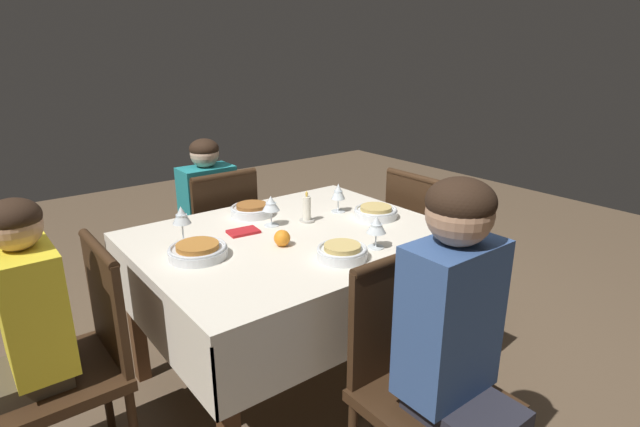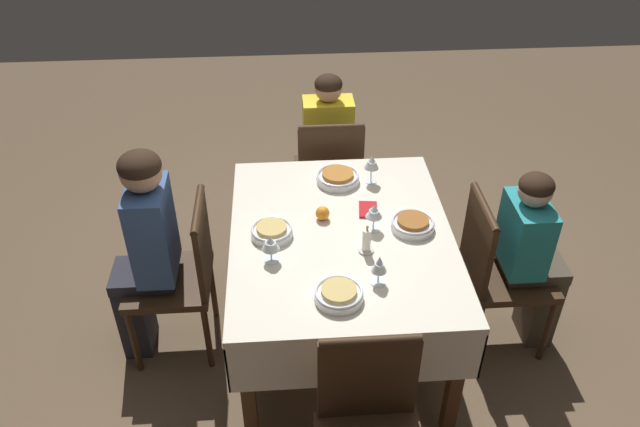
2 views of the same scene
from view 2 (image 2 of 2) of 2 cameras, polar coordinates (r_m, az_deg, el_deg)
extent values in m
plane|color=brown|center=(3.46, 1.72, -11.46)|extent=(8.00, 8.00, 0.00)
cube|color=silver|center=(2.96, 1.97, -2.03)|extent=(1.31, 1.05, 0.04)
cube|color=silver|center=(3.05, -7.88, -4.64)|extent=(1.31, 0.01, 0.26)
cube|color=silver|center=(3.14, 11.41, -3.71)|extent=(1.31, 0.01, 0.26)
cube|color=silver|center=(3.57, 0.90, 2.57)|extent=(0.01, 1.05, 0.26)
cube|color=silver|center=(2.60, 3.34, -13.58)|extent=(0.01, 1.05, 0.26)
cube|color=#4C2D19|center=(3.64, -6.19, -1.19)|extent=(0.06, 0.06, 0.71)
cube|color=#4C2D19|center=(2.81, -6.60, -15.88)|extent=(0.06, 0.06, 0.71)
cube|color=#4C2D19|center=(3.70, 7.97, -0.59)|extent=(0.06, 0.06, 0.71)
cube|color=#4C2D19|center=(2.89, 12.29, -14.63)|extent=(0.06, 0.06, 0.71)
cube|color=#382314|center=(3.23, -13.64, -6.03)|extent=(0.42, 0.42, 0.04)
cube|color=#382314|center=(3.06, -10.68, -2.79)|extent=(0.38, 0.03, 0.42)
cylinder|color=#382314|center=(2.93, -11.13, 0.36)|extent=(0.37, 0.04, 0.04)
cylinder|color=#382314|center=(3.55, -15.67, -6.82)|extent=(0.03, 0.03, 0.41)
cylinder|color=#382314|center=(3.30, -16.63, -11.14)|extent=(0.03, 0.03, 0.41)
cylinder|color=#382314|center=(3.49, -9.79, -6.69)|extent=(0.03, 0.03, 0.41)
cylinder|color=#382314|center=(3.23, -10.23, -11.10)|extent=(0.03, 0.03, 0.41)
cube|color=#382314|center=(3.32, 16.86, -5.39)|extent=(0.42, 0.42, 0.04)
cube|color=#382314|center=(3.11, 14.25, -2.51)|extent=(0.38, 0.03, 0.42)
cylinder|color=#382314|center=(2.99, 14.83, 0.58)|extent=(0.37, 0.04, 0.04)
cylinder|color=#382314|center=(3.42, 20.04, -10.02)|extent=(0.03, 0.03, 0.41)
cylinder|color=#382314|center=(3.65, 18.08, -5.95)|extent=(0.03, 0.03, 0.41)
cylinder|color=#382314|center=(3.30, 14.11, -10.66)|extent=(0.03, 0.03, 0.41)
cylinder|color=#382314|center=(3.54, 12.55, -6.39)|extent=(0.03, 0.03, 0.41)
cube|color=#382314|center=(3.93, 0.75, 3.63)|extent=(0.42, 0.42, 0.04)
cube|color=#382314|center=(3.64, 1.02, 5.00)|extent=(0.03, 0.38, 0.42)
cylinder|color=#382314|center=(3.54, 1.05, 7.86)|extent=(0.04, 0.37, 0.04)
cylinder|color=#382314|center=(4.22, 2.99, 2.47)|extent=(0.03, 0.03, 0.41)
cylinder|color=#382314|center=(4.20, -1.96, 2.28)|extent=(0.03, 0.03, 0.41)
cylinder|color=#382314|center=(3.93, 3.58, -0.50)|extent=(0.03, 0.03, 0.41)
cylinder|color=#382314|center=(3.90, -1.73, -0.72)|extent=(0.03, 0.03, 0.41)
cube|color=#382314|center=(2.44, 4.40, -14.81)|extent=(0.03, 0.38, 0.42)
cylinder|color=#382314|center=(2.29, 4.65, -11.55)|extent=(0.04, 0.37, 0.04)
cube|color=#282833|center=(3.41, -16.51, -8.67)|extent=(0.23, 0.14, 0.45)
cube|color=#282833|center=(3.22, -15.81, -5.42)|extent=(0.24, 0.31, 0.06)
cube|color=#38568E|center=(3.04, -15.07, -1.57)|extent=(0.30, 0.18, 0.48)
sphere|color=tan|center=(2.85, -16.10, 3.67)|extent=(0.19, 0.19, 0.19)
ellipsoid|color=black|center=(2.84, -16.21, 4.24)|extent=(0.19, 0.19, 0.13)
cube|color=#4C4233|center=(3.53, 19.37, -7.65)|extent=(0.22, 0.14, 0.45)
cube|color=#4C4233|center=(3.33, 18.90, -4.59)|extent=(0.24, 0.31, 0.06)
cube|color=teal|center=(3.17, 18.21, -1.81)|extent=(0.30, 0.18, 0.36)
sphere|color=beige|center=(3.02, 19.11, 2.02)|extent=(0.16, 0.16, 0.16)
ellipsoid|color=black|center=(3.01, 19.22, 2.46)|extent=(0.16, 0.16, 0.11)
cube|color=#4C4233|center=(4.21, 0.50, 2.75)|extent=(0.14, 0.22, 0.45)
cube|color=#4C4233|center=(4.00, 0.62, 5.14)|extent=(0.31, 0.24, 0.06)
cube|color=yellow|center=(3.81, 0.74, 7.51)|extent=(0.18, 0.30, 0.41)
sphere|color=tan|center=(3.68, 0.77, 11.36)|extent=(0.16, 0.16, 0.16)
ellipsoid|color=black|center=(3.67, 0.78, 11.76)|extent=(0.16, 0.16, 0.11)
cylinder|color=silver|center=(2.93, -4.43, -1.72)|extent=(0.20, 0.20, 0.04)
torus|color=silver|center=(2.91, -4.45, -1.38)|extent=(0.19, 0.19, 0.01)
cylinder|color=tan|center=(2.91, -4.46, -1.28)|extent=(0.14, 0.14, 0.02)
cylinder|color=white|center=(2.80, -4.46, -4.24)|extent=(0.07, 0.07, 0.00)
cylinder|color=white|center=(2.78, -4.49, -3.72)|extent=(0.01, 0.01, 0.06)
cone|color=white|center=(2.74, -4.55, -2.67)|extent=(0.08, 0.08, 0.07)
cylinder|color=white|center=(2.74, -4.54, -2.90)|extent=(0.05, 0.05, 0.03)
cylinder|color=silver|center=(2.99, 8.46, -1.08)|extent=(0.21, 0.21, 0.04)
torus|color=silver|center=(2.98, 8.49, -0.75)|extent=(0.20, 0.20, 0.01)
cylinder|color=#995B28|center=(2.98, 8.50, -0.66)|extent=(0.15, 0.15, 0.02)
cylinder|color=white|center=(2.98, 4.87, -1.39)|extent=(0.07, 0.07, 0.00)
cylinder|color=white|center=(2.95, 4.91, -0.83)|extent=(0.01, 0.01, 0.07)
cone|color=white|center=(2.91, 4.98, 0.25)|extent=(0.08, 0.08, 0.07)
cylinder|color=white|center=(2.92, 4.96, 0.04)|extent=(0.05, 0.05, 0.03)
cylinder|color=silver|center=(3.29, 1.64, 3.21)|extent=(0.23, 0.23, 0.04)
torus|color=silver|center=(3.28, 1.64, 3.53)|extent=(0.22, 0.22, 0.01)
cylinder|color=#B2702D|center=(3.28, 1.65, 3.61)|extent=(0.16, 0.16, 0.02)
cylinder|color=white|center=(3.31, 4.66, 2.94)|extent=(0.06, 0.06, 0.00)
cylinder|color=white|center=(3.28, 4.70, 3.57)|extent=(0.01, 0.01, 0.08)
cone|color=white|center=(3.24, 4.76, 4.73)|extent=(0.08, 0.08, 0.07)
cylinder|color=white|center=(3.25, 4.75, 4.51)|extent=(0.05, 0.05, 0.03)
cylinder|color=silver|center=(2.60, 1.73, -7.52)|extent=(0.21, 0.21, 0.04)
torus|color=silver|center=(2.58, 1.74, -7.17)|extent=(0.20, 0.20, 0.01)
cylinder|color=tan|center=(2.58, 1.74, -7.07)|extent=(0.15, 0.15, 0.02)
cylinder|color=white|center=(2.69, 5.32, -6.26)|extent=(0.07, 0.07, 0.00)
cylinder|color=white|center=(2.67, 5.36, -5.73)|extent=(0.01, 0.01, 0.06)
cone|color=white|center=(2.62, 5.45, -4.60)|extent=(0.07, 0.07, 0.08)
cylinder|color=white|center=(2.63, 5.43, -4.85)|extent=(0.04, 0.04, 0.03)
cylinder|color=beige|center=(2.84, 4.23, -3.38)|extent=(0.07, 0.07, 0.01)
cylinder|color=white|center=(2.81, 4.28, -2.42)|extent=(0.04, 0.04, 0.11)
ellipsoid|color=#F9C64C|center=(2.76, 4.34, -1.33)|extent=(0.01, 0.01, 0.03)
sphere|color=orange|center=(3.01, 0.23, 0.03)|extent=(0.07, 0.07, 0.07)
cube|color=red|center=(3.09, 4.42, 0.35)|extent=(0.14, 0.10, 0.01)
camera|label=1|loc=(3.88, -26.54, 17.25)|focal=28.00mm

